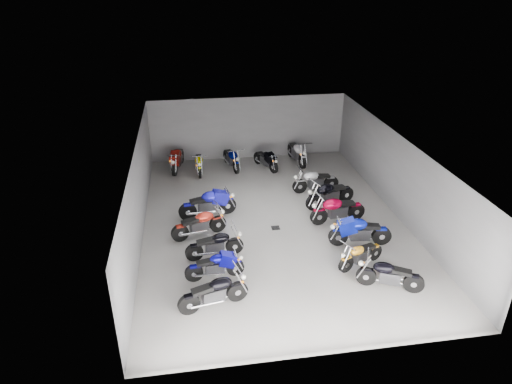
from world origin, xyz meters
TOP-DOWN VIEW (x-y plane):
  - ground at (0.00, 0.00)m, footprint 14.00×14.00m
  - wall_back at (0.00, 7.00)m, footprint 10.00×0.10m
  - wall_left at (-5.00, 0.00)m, footprint 0.10×14.00m
  - wall_right at (5.00, 0.00)m, footprint 0.10×14.00m
  - ceiling at (0.00, 0.00)m, footprint 10.00×14.00m
  - drain_grate at (0.00, -0.50)m, footprint 0.32×0.32m
  - motorcycle_left_a at (-2.63, -4.68)m, footprint 2.10×0.68m
  - motorcycle_left_b at (-2.50, -3.29)m, footprint 1.92×0.42m
  - motorcycle_left_c at (-2.42, -2.09)m, footprint 2.03×0.49m
  - motorcycle_left_d at (-2.88, -0.63)m, footprint 2.07×0.78m
  - motorcycle_left_e at (-2.47, 0.82)m, footprint 2.33×0.62m
  - motorcycle_right_a at (2.75, -4.64)m, footprint 1.94×0.95m
  - motorcycle_right_b at (2.30, -3.36)m, footprint 1.76×0.87m
  - motorcycle_right_c at (2.72, -2.11)m, footprint 2.27×0.52m
  - motorcycle_right_d at (2.45, -0.39)m, footprint 2.28×0.53m
  - motorcycle_right_e at (2.56, 0.94)m, footprint 2.25×0.85m
  - motorcycle_right_f at (2.34, 2.40)m, footprint 2.14×0.46m
  - motorcycle_back_a at (-3.69, 5.86)m, footprint 0.65×2.31m
  - motorcycle_back_b at (-2.66, 5.32)m, footprint 0.40×2.05m
  - motorcycle_back_c at (-1.04, 5.63)m, footprint 0.64×2.16m
  - motorcycle_back_d at (0.64, 5.31)m, footprint 0.94×1.88m
  - motorcycle_back_e at (2.34, 5.82)m, footprint 0.55×2.36m

SIDE VIEW (x-z plane):
  - ground at x=0.00m, z-range 0.00..0.00m
  - drain_grate at x=0.00m, z-range 0.00..0.01m
  - motorcycle_right_b at x=2.30m, z-range 0.04..0.86m
  - motorcycle_left_b at x=-2.50m, z-range 0.04..0.88m
  - motorcycle_back_d at x=0.64m, z-range 0.04..0.92m
  - motorcycle_left_c at x=-2.42m, z-range 0.04..0.93m
  - motorcycle_back_b at x=-2.66m, z-range 0.04..0.95m
  - motorcycle_right_a at x=2.75m, z-range 0.04..0.95m
  - motorcycle_left_d at x=-2.88m, z-range 0.04..0.98m
  - motorcycle_left_a at x=-2.63m, z-range 0.04..0.98m
  - motorcycle_right_f at x=2.34m, z-range 0.04..0.98m
  - motorcycle_back_c at x=-1.04m, z-range 0.04..1.00m
  - motorcycle_right_c at x=2.72m, z-range 0.05..1.04m
  - motorcycle_right_d at x=2.45m, z-range 0.05..1.05m
  - motorcycle_right_e at x=2.56m, z-range 0.05..1.06m
  - motorcycle_back_a at x=-3.69m, z-range 0.05..1.07m
  - motorcycle_left_e at x=-2.47m, z-range 0.05..1.07m
  - motorcycle_back_e at x=2.34m, z-range 0.05..1.09m
  - wall_back at x=0.00m, z-range 0.00..3.20m
  - wall_left at x=-5.00m, z-range 0.00..3.20m
  - wall_right at x=5.00m, z-range 0.00..3.20m
  - ceiling at x=0.00m, z-range 3.20..3.24m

